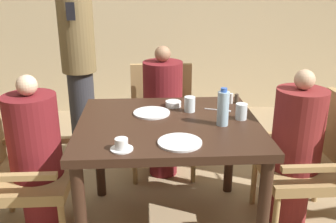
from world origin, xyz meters
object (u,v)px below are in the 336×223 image
(diner_in_left_chair, at_px, (36,157))
(chair_right_side, at_px, (316,159))
(diner_in_far_chair, at_px, (163,111))
(glass_tall_mid, at_px, (241,111))
(chair_far_side, at_px, (162,115))
(water_bottle, at_px, (223,108))
(standing_host, at_px, (78,58))
(teacup_with_saucer, at_px, (122,145))
(chair_left_side, at_px, (14,168))
(glass_tall_near, at_px, (190,104))
(bowl_small, at_px, (173,104))
(diner_in_right_chair, at_px, (296,149))
(plate_main_left, at_px, (152,113))
(plate_main_right, at_px, (180,142))

(diner_in_left_chair, distance_m, chair_right_side, 1.80)
(diner_in_far_chair, relative_size, glass_tall_mid, 10.99)
(chair_far_side, distance_m, water_bottle, 1.10)
(standing_host, xyz_separation_m, teacup_with_saucer, (0.45, -1.50, -0.15))
(chair_left_side, height_order, standing_host, standing_host)
(glass_tall_near, bearing_deg, diner_in_left_chair, -169.50)
(teacup_with_saucer, bearing_deg, bowl_small, 64.76)
(standing_host, distance_m, water_bottle, 1.58)
(teacup_with_saucer, bearing_deg, chair_left_side, 151.64)
(diner_in_left_chair, distance_m, diner_in_right_chair, 1.66)
(plate_main_left, bearing_deg, glass_tall_near, 6.81)
(chair_far_side, xyz_separation_m, chair_right_side, (0.97, -0.90, 0.00))
(chair_left_side, xyz_separation_m, chair_far_side, (0.97, 0.90, 0.00))
(standing_host, relative_size, plate_main_right, 7.34)
(chair_left_side, relative_size, bowl_small, 8.30)
(teacup_with_saucer, distance_m, glass_tall_near, 0.70)
(glass_tall_mid, bearing_deg, water_bottle, -146.26)
(plate_main_left, height_order, teacup_with_saucer, teacup_with_saucer)
(diner_in_right_chair, bearing_deg, plate_main_right, -157.80)
(diner_in_right_chair, bearing_deg, glass_tall_mid, 176.77)
(standing_host, bearing_deg, plate_main_right, -62.09)
(diner_in_far_chair, distance_m, plate_main_right, 1.10)
(glass_tall_near, xyz_separation_m, glass_tall_mid, (0.31, -0.16, 0.00))
(chair_right_side, bearing_deg, glass_tall_mid, 177.67)
(chair_left_side, bearing_deg, diner_in_far_chair, 37.93)
(diner_in_left_chair, relative_size, glass_tall_mid, 10.70)
(standing_host, bearing_deg, bowl_small, -46.95)
(chair_left_side, distance_m, chair_right_side, 1.95)
(plate_main_left, xyz_separation_m, teacup_with_saucer, (-0.16, -0.53, 0.02))
(chair_far_side, height_order, diner_in_right_chair, diner_in_right_chair)
(diner_in_far_chair, xyz_separation_m, glass_tall_mid, (0.46, -0.74, 0.25))
(chair_right_side, distance_m, bowl_small, 1.01)
(plate_main_left, xyz_separation_m, glass_tall_near, (0.25, 0.03, 0.04))
(plate_main_right, bearing_deg, glass_tall_mid, 39.45)
(standing_host, xyz_separation_m, water_bottle, (1.04, -1.18, -0.07))
(chair_left_side, xyz_separation_m, glass_tall_mid, (1.43, 0.02, 0.34))
(diner_in_left_chair, relative_size, chair_far_side, 1.21)
(diner_in_left_chair, height_order, glass_tall_near, diner_in_left_chair)
(chair_left_side, relative_size, water_bottle, 3.86)
(chair_left_side, relative_size, glass_tall_near, 8.87)
(teacup_with_saucer, bearing_deg, standing_host, 106.84)
(glass_tall_near, bearing_deg, chair_far_side, 101.89)
(chair_left_side, relative_size, plate_main_right, 3.73)
(standing_host, relative_size, bowl_small, 16.33)
(chair_right_side, relative_size, plate_main_right, 3.73)
(diner_in_right_chair, height_order, standing_host, standing_host)
(diner_in_left_chair, distance_m, plate_main_right, 0.95)
(chair_far_side, relative_size, glass_tall_mid, 8.87)
(glass_tall_mid, bearing_deg, chair_left_side, -179.16)
(glass_tall_mid, bearing_deg, bowl_small, 146.48)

